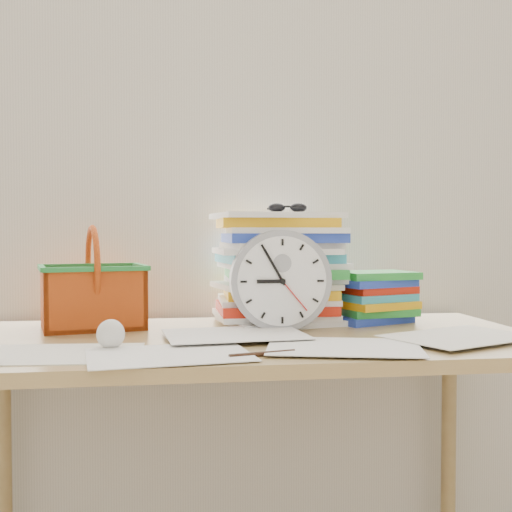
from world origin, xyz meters
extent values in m
cube|color=silver|center=(0.00, 2.00, 1.35)|extent=(4.00, 0.04, 2.70)
cube|color=silver|center=(0.00, 1.98, 1.30)|extent=(2.40, 0.01, 2.50)
cube|color=#9A7C48|center=(0.00, 1.60, 0.73)|extent=(1.40, 0.70, 0.03)
cylinder|color=#9A7C48|center=(-0.65, 1.90, 0.36)|extent=(0.04, 0.04, 0.72)
cylinder|color=#9A7C48|center=(0.65, 1.90, 0.36)|extent=(0.04, 0.04, 0.72)
cylinder|color=#94959C|center=(0.08, 1.67, 0.88)|extent=(0.26, 0.05, 0.26)
sphere|color=white|center=(-0.32, 1.47, 0.78)|extent=(0.06, 0.06, 0.06)
cylinder|color=black|center=(-0.01, 1.34, 0.75)|extent=(0.14, 0.05, 0.01)
camera|label=1|loc=(-0.21, 0.07, 1.00)|focal=45.00mm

